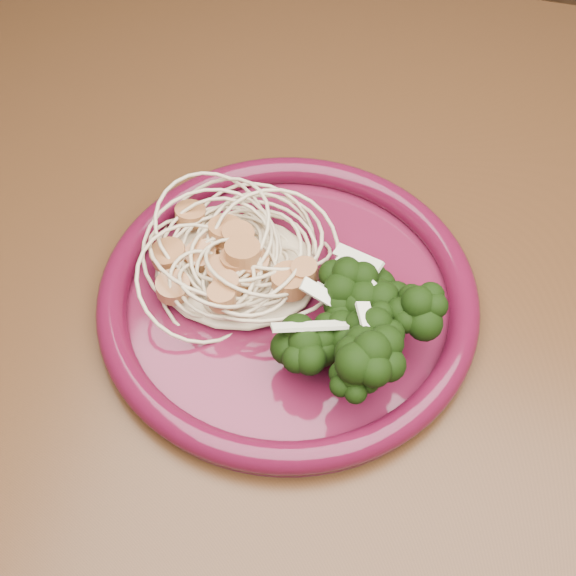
# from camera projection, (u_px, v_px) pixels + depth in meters

# --- Properties ---
(dining_table) EXTENTS (1.20, 0.80, 0.75)m
(dining_table) POSITION_uv_depth(u_px,v_px,m) (201.00, 349.00, 0.65)
(dining_table) COLOR #472814
(dining_table) RESTS_ON ground
(dinner_plate) EXTENTS (0.33, 0.33, 0.02)m
(dinner_plate) POSITION_uv_depth(u_px,v_px,m) (288.00, 297.00, 0.55)
(dinner_plate) COLOR #500F24
(dinner_plate) RESTS_ON dining_table
(spaghetti_pile) EXTENTS (0.14, 0.13, 0.03)m
(spaghetti_pile) POSITION_uv_depth(u_px,v_px,m) (236.00, 263.00, 0.55)
(spaghetti_pile) COLOR #CDB88F
(spaghetti_pile) RESTS_ON dinner_plate
(scallop_cluster) EXTENTS (0.15, 0.15, 0.04)m
(scallop_cluster) POSITION_uv_depth(u_px,v_px,m) (234.00, 232.00, 0.53)
(scallop_cluster) COLOR #B37544
(scallop_cluster) RESTS_ON spaghetti_pile
(broccoli_pile) EXTENTS (0.12, 0.16, 0.05)m
(broccoli_pile) POSITION_uv_depth(u_px,v_px,m) (356.00, 313.00, 0.51)
(broccoli_pile) COLOR black
(broccoli_pile) RESTS_ON dinner_plate
(onion_garnish) EXTENTS (0.08, 0.10, 0.05)m
(onion_garnish) POSITION_uv_depth(u_px,v_px,m) (359.00, 285.00, 0.49)
(onion_garnish) COLOR #ECE8C6
(onion_garnish) RESTS_ON broccoli_pile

